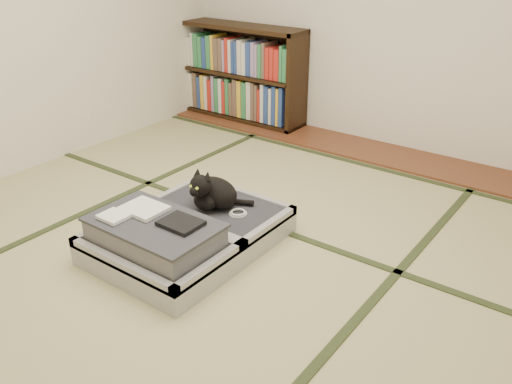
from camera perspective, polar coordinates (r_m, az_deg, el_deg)
The scene contains 8 objects.
floor at distance 3.30m, azimuth -4.33°, elevation -5.82°, with size 4.50×4.50×0.00m, color tan.
wood_strip at distance 4.82m, azimuth 11.26°, elevation 4.43°, with size 4.00×0.50×0.02m, color brown.
tatami_borders at distance 3.63m, azimuth 0.72°, elevation -2.50°, with size 4.00×4.50×0.01m.
bookcase at distance 5.48m, azimuth -1.95°, elevation 12.29°, with size 1.43×0.33×0.92m.
suitcase at distance 3.23m, azimuth -7.65°, elevation -4.39°, with size 0.82×1.09×0.32m.
cat at distance 3.36m, azimuth -4.67°, elevation -0.06°, with size 0.36×0.37×0.29m.
cable_coil at distance 3.31m, azimuth -1.91°, elevation -2.22°, with size 0.11×0.11×0.03m.
hanger at distance 3.36m, azimuth -12.27°, elevation -5.62°, with size 0.38×0.26×0.01m.
Camera 1 is at (1.86, -2.11, 1.72)m, focal length 38.00 mm.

